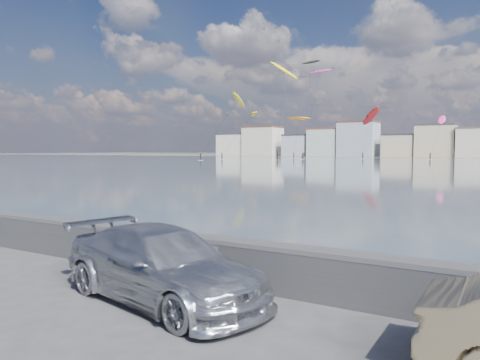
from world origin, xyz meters
name	(u,v)px	position (x,y,z in m)	size (l,w,h in m)	color
ground	(81,310)	(0.00, 0.00, 0.00)	(700.00, 700.00, 0.00)	#333335
bay_water	(479,165)	(0.00, 91.50, 0.01)	(500.00, 177.00, 0.00)	#40565D
seawall	(174,251)	(0.00, 2.70, 0.58)	(400.00, 0.36, 1.08)	#28282B
car_silver	(163,265)	(0.95, 1.18, 0.71)	(1.98, 4.87, 1.41)	#ACAEB4
kitesurfer_0	(284,71)	(-54.64, 121.66, 26.22)	(8.37, 13.59, 29.82)	yellow
kitesurfer_4	(442,120)	(-15.17, 153.65, 12.15)	(3.16, 16.58, 14.37)	#E5338C
kitesurfer_5	(311,63)	(-59.65, 154.64, 34.24)	(5.86, 16.83, 36.23)	black
kitesurfer_10	(320,73)	(-48.09, 133.71, 26.73)	(7.74, 14.83, 28.26)	#E5338C
kitesurfer_11	(371,116)	(-37.27, 153.08, 14.12)	(8.62, 14.80, 17.79)	red
kitesurfer_14	(299,119)	(-58.93, 142.66, 13.38)	(8.44, 9.81, 14.35)	orange
kitesurfer_17	(238,100)	(-65.16, 112.48, 17.45)	(5.35, 20.27, 20.23)	yellow
kitesurfer_18	(253,114)	(-65.77, 122.75, 13.95)	(7.86, 18.20, 15.21)	#BF8C19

